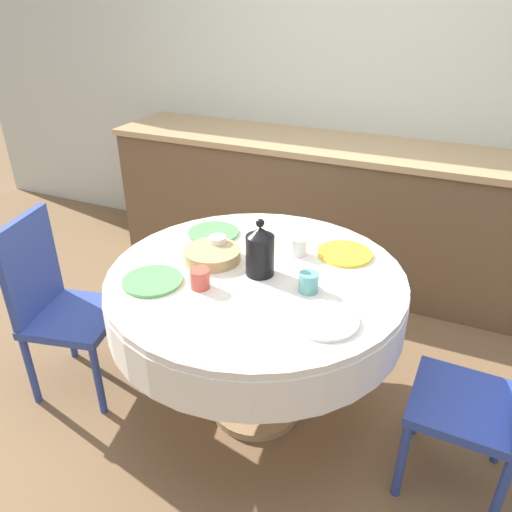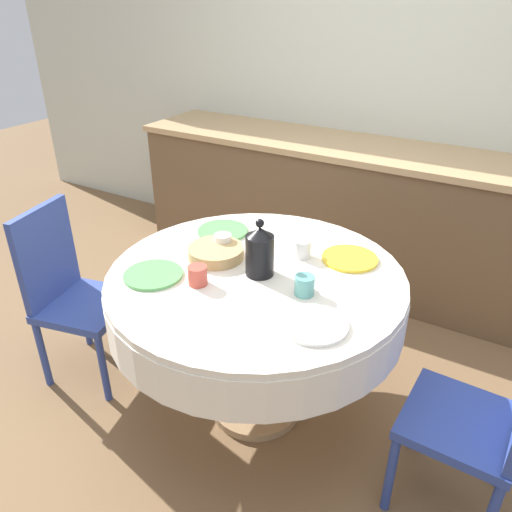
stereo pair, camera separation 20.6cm
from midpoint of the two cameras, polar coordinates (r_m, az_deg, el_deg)
The scene contains 16 objects.
ground_plane at distance 2.57m, azimuth -2.39°, elevation -16.91°, with size 12.00×12.00×0.00m, color brown.
wall_back at distance 3.52m, azimuth 10.89°, elevation 19.30°, with size 7.00×0.05×2.60m.
kitchen_counter at distance 3.43m, azimuth 8.23°, elevation 4.89°, with size 3.24×0.64×0.95m.
dining_table at distance 2.16m, azimuth -2.73°, elevation -4.88°, with size 1.27×1.27×0.77m.
chair_left at distance 2.06m, azimuth 22.86°, elevation -14.44°, with size 0.41×0.41×0.92m.
chair_right at distance 2.63m, azimuth -23.93°, elevation -4.71°, with size 0.48×0.48×0.92m.
plate_near_left at distance 2.09m, azimuth -14.53°, elevation -2.84°, with size 0.25×0.25×0.01m, color #5BA85B.
cup_near_left at distance 2.00m, azimuth -9.37°, elevation -2.66°, with size 0.08×0.08×0.08m, color #CC4C3D.
plate_near_right at distance 1.80m, azimuth 4.60°, elevation -7.44°, with size 0.25×0.25×0.01m, color white.
cup_near_right at distance 1.95m, azimuth 3.04°, elevation -3.11°, with size 0.08×0.08×0.08m, color #5BA39E.
plate_far_left at distance 2.44m, azimuth -7.31°, elevation 2.60°, with size 0.25×0.25×0.01m, color #5BA85B.
cup_far_left at distance 2.25m, azimuth -7.00°, elevation 1.25°, with size 0.08×0.08×0.08m, color white.
plate_far_right at distance 2.25m, azimuth 7.54°, elevation 0.21°, with size 0.25×0.25×0.01m, color yellow.
cup_far_right at distance 2.22m, azimuth 2.18°, elevation 1.07°, with size 0.08×0.08×0.08m, color white.
coffee_carafe at distance 2.04m, azimuth -2.37°, elevation 0.54°, with size 0.12×0.12×0.25m.
bread_basket at distance 2.20m, azimuth -7.68°, elevation 0.08°, with size 0.25×0.25×0.05m, color tan.
Camera 1 is at (0.75, -1.65, 1.82)m, focal length 35.00 mm.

